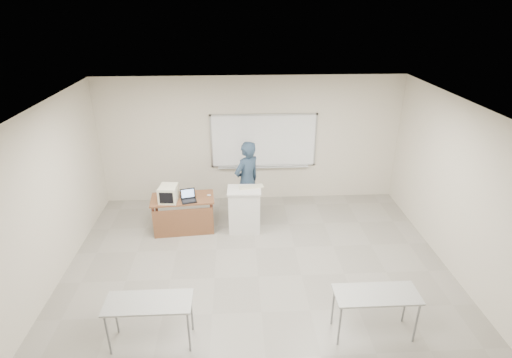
{
  "coord_description": "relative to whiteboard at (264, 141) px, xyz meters",
  "views": [
    {
      "loc": [
        -0.34,
        -4.86,
        4.54
      ],
      "look_at": [
        0.03,
        2.2,
        1.32
      ],
      "focal_mm": 28.0,
      "sensor_mm": 36.0,
      "label": 1
    }
  ],
  "objects": [
    {
      "name": "floor",
      "position": [
        -0.3,
        -3.97,
        -1.49
      ],
      "size": [
        7.0,
        8.0,
        0.01
      ],
      "primitive_type": "cube",
      "color": "gray",
      "rests_on": "ground"
    },
    {
      "name": "whiteboard",
      "position": [
        0.0,
        0.0,
        0.0
      ],
      "size": [
        2.48,
        0.1,
        1.31
      ],
      "color": "white",
      "rests_on": "floor"
    },
    {
      "name": "student_desks",
      "position": [
        -0.3,
        -5.32,
        -0.81
      ],
      "size": [
        4.4,
        2.2,
        0.73
      ],
      "color": "#AFAFA9",
      "rests_on": "floor"
    },
    {
      "name": "instructor_desk",
      "position": [
        -1.79,
        -1.48,
        -0.96
      ],
      "size": [
        1.3,
        0.65,
        0.75
      ],
      "rotation": [
        0.0,
        0.0,
        0.09
      ],
      "color": "brown",
      "rests_on": "floor"
    },
    {
      "name": "podium",
      "position": [
        -0.5,
        -1.47,
        -1.0
      ],
      "size": [
        0.69,
        0.5,
        0.96
      ],
      "rotation": [
        0.0,
        0.0,
        -0.03
      ],
      "color": "white",
      "rests_on": "floor"
    },
    {
      "name": "crt_monitor",
      "position": [
        -2.04,
        -1.49,
        -0.57
      ],
      "size": [
        0.36,
        0.41,
        0.34
      ],
      "rotation": [
        0.0,
        0.0,
        -0.09
      ],
      "color": "beige",
      "rests_on": "instructor_desk"
    },
    {
      "name": "laptop",
      "position": [
        -1.63,
        -1.49,
        -0.68
      ],
      "size": [
        0.3,
        0.28,
        0.22
      ],
      "rotation": [
        0.0,
        0.0,
        0.25
      ],
      "color": "black",
      "rests_on": "instructor_desk"
    },
    {
      "name": "mouse",
      "position": [
        -1.24,
        -1.32,
        -0.71
      ],
      "size": [
        0.09,
        0.06,
        0.03
      ],
      "primitive_type": "ellipsoid",
      "rotation": [
        0.0,
        0.0,
        0.05
      ],
      "color": "#B2B5B9",
      "rests_on": "instructor_desk"
    },
    {
      "name": "keyboard",
      "position": [
        -0.35,
        -1.39,
        -0.51
      ],
      "size": [
        0.52,
        0.25,
        0.03
      ],
      "primitive_type": "cube",
      "rotation": [
        0.0,
        0.0,
        0.19
      ],
      "color": "beige",
      "rests_on": "podium"
    },
    {
      "name": "presenter",
      "position": [
        -0.43,
        -1.01,
        -0.56
      ],
      "size": [
        0.8,
        0.77,
        1.83
      ],
      "primitive_type": "imported",
      "rotation": [
        0.0,
        0.0,
        3.84
      ],
      "color": "black",
      "rests_on": "floor"
    }
  ]
}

